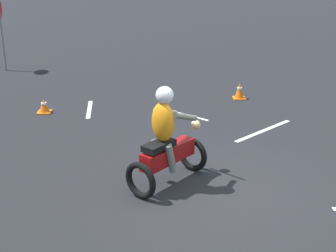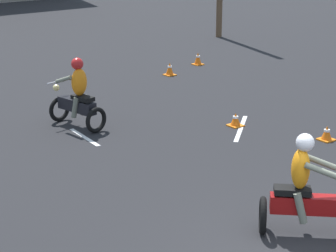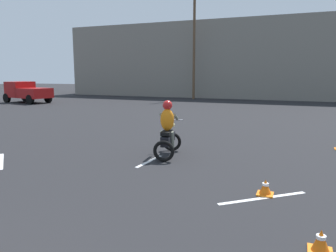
{
  "view_description": "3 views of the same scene",
  "coord_description": "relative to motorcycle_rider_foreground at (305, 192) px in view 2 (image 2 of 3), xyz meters",
  "views": [
    {
      "loc": [
        -6.49,
        1.13,
        3.52
      ],
      "look_at": [
        0.37,
        0.81,
        1.0
      ],
      "focal_mm": 50.0,
      "sensor_mm": 36.0,
      "label": 1
    },
    {
      "loc": [
        -6.8,
        -5.26,
        4.76
      ],
      "look_at": [
        0.3,
        4.26,
        0.9
      ],
      "focal_mm": 70.0,
      "sensor_mm": 36.0,
      "label": 2
    },
    {
      "loc": [
        3.78,
        -1.05,
        2.43
      ],
      "look_at": [
        0.23,
        7.7,
        0.9
      ],
      "focal_mm": 35.0,
      "sensor_mm": 36.0,
      "label": 3
    }
  ],
  "objects": [
    {
      "name": "motorcycle_rider_background",
      "position": [
        -0.11,
        6.83,
        0.0
      ],
      "size": [
        0.9,
        1.56,
        1.66
      ],
      "rotation": [
        0.0,
        0.0,
        0.2
      ],
      "color": "black",
      "rests_on": "ground"
    },
    {
      "name": "traffic_cone_far_left",
      "position": [
        6.34,
        10.32,
        -0.53
      ],
      "size": [
        0.32,
        0.32,
        0.41
      ],
      "color": "orange",
      "rests_on": "ground"
    },
    {
      "name": "traffic_cone_near_right",
      "position": [
        3.8,
        2.74,
        -0.57
      ],
      "size": [
        0.32,
        0.32,
        0.33
      ],
      "color": "orange",
      "rests_on": "ground"
    },
    {
      "name": "lane_stripe_ne",
      "position": [
        2.86,
        4.48,
        -0.72
      ],
      "size": [
        1.56,
        1.36,
        0.01
      ],
      "primitive_type": "cube",
      "rotation": [
        0.0,
        0.0,
        2.28
      ],
      "color": "silver",
      "rests_on": "ground"
    },
    {
      "name": "traffic_cone_far_right",
      "position": [
        4.7,
        9.69,
        -0.53
      ],
      "size": [
        0.32,
        0.32,
        0.4
      ],
      "color": "orange",
      "rests_on": "ground"
    },
    {
      "name": "motorcycle_rider_foreground",
      "position": [
        0.0,
        0.0,
        0.0
      ],
      "size": [
        1.44,
        1.39,
        1.66
      ],
      "rotation": [
        0.0,
        0.0,
        3.97
      ],
      "color": "black",
      "rests_on": "ground"
    },
    {
      "name": "traffic_cone_near_left",
      "position": [
        2.88,
        4.69,
        -0.57
      ],
      "size": [
        0.32,
        0.32,
        0.32
      ],
      "color": "orange",
      "rests_on": "ground"
    },
    {
      "name": "lane_stripe_n",
      "position": [
        -0.37,
        6.11,
        -0.72
      ],
      "size": [
        0.2,
        1.39,
        0.01
      ],
      "primitive_type": "cube",
      "rotation": [
        0.0,
        0.0,
        3.07
      ],
      "color": "silver",
      "rests_on": "ground"
    }
  ]
}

